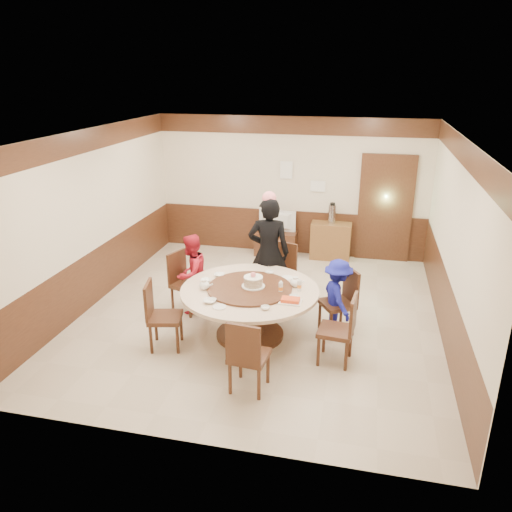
% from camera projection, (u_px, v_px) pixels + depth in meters
% --- Properties ---
extents(room, '(6.00, 6.04, 2.84)m').
position_uv_depth(room, '(260.00, 250.00, 7.57)').
color(room, '#C4B39D').
rests_on(room, ground).
extents(banquet_table, '(1.96, 1.96, 0.78)m').
position_uv_depth(banquet_table, '(250.00, 303.00, 7.10)').
color(banquet_table, '#422314').
rests_on(banquet_table, ground).
extents(chair_0, '(0.61, 0.61, 0.97)m').
position_uv_depth(chair_0, '(338.00, 313.00, 7.31)').
color(chair_0, '#422314').
rests_on(chair_0, ground).
extents(chair_1, '(0.55, 0.56, 0.97)m').
position_uv_depth(chair_1, '(280.00, 283.00, 8.32)').
color(chair_1, '#422314').
rests_on(chair_1, ground).
extents(chair_2, '(0.57, 0.56, 0.97)m').
position_uv_depth(chair_2, '(187.00, 293.00, 7.96)').
color(chair_2, '#422314').
rests_on(chair_2, ground).
extents(chair_3, '(0.53, 0.53, 0.97)m').
position_uv_depth(chair_3, '(164.00, 327.00, 6.90)').
color(chair_3, '#422314').
rests_on(chair_3, ground).
extents(chair_4, '(0.48, 0.49, 0.97)m').
position_uv_depth(chair_4, '(249.00, 367.00, 5.97)').
color(chair_4, '#422314').
rests_on(chair_4, ground).
extents(chair_5, '(0.49, 0.48, 0.97)m').
position_uv_depth(chair_5, '(337.00, 341.00, 6.55)').
color(chair_5, '#422314').
rests_on(chair_5, ground).
extents(person_standing, '(0.72, 0.52, 1.82)m').
position_uv_depth(person_standing, '(269.00, 253.00, 7.94)').
color(person_standing, black).
rests_on(person_standing, ground).
extents(person_red, '(0.65, 0.74, 1.28)m').
position_uv_depth(person_red, '(192.00, 274.00, 7.83)').
color(person_red, '#AF1728').
rests_on(person_red, ground).
extents(person_blue, '(0.69, 0.84, 1.14)m').
position_uv_depth(person_blue, '(337.00, 297.00, 7.20)').
color(person_blue, navy).
rests_on(person_blue, ground).
extents(birthday_cake, '(0.33, 0.33, 0.22)m').
position_uv_depth(birthday_cake, '(253.00, 281.00, 7.01)').
color(birthday_cake, white).
rests_on(birthday_cake, banquet_table).
extents(teapot_left, '(0.17, 0.15, 0.13)m').
position_uv_depth(teapot_left, '(204.00, 285.00, 6.99)').
color(teapot_left, white).
rests_on(teapot_left, banquet_table).
extents(teapot_right, '(0.17, 0.15, 0.13)m').
position_uv_depth(teapot_right, '(295.00, 283.00, 7.08)').
color(teapot_right, white).
rests_on(teapot_right, banquet_table).
extents(bowl_0, '(0.15, 0.15, 0.04)m').
position_uv_depth(bowl_0, '(219.00, 275.00, 7.46)').
color(bowl_0, white).
rests_on(bowl_0, banquet_table).
extents(bowl_1, '(0.12, 0.12, 0.04)m').
position_uv_depth(bowl_1, '(265.00, 308.00, 6.43)').
color(bowl_1, white).
rests_on(bowl_1, banquet_table).
extents(bowl_2, '(0.17, 0.17, 0.04)m').
position_uv_depth(bowl_2, '(210.00, 301.00, 6.61)').
color(bowl_2, white).
rests_on(bowl_2, banquet_table).
extents(bowl_3, '(0.13, 0.13, 0.04)m').
position_uv_depth(bowl_3, '(294.00, 297.00, 6.74)').
color(bowl_3, white).
rests_on(bowl_3, banquet_table).
extents(bowl_4, '(0.15, 0.15, 0.04)m').
position_uv_depth(bowl_4, '(206.00, 280.00, 7.26)').
color(bowl_4, white).
rests_on(bowl_4, banquet_table).
extents(bowl_5, '(0.13, 0.13, 0.04)m').
position_uv_depth(bowl_5, '(269.00, 273.00, 7.54)').
color(bowl_5, white).
rests_on(bowl_5, banquet_table).
extents(saucer_near, '(0.18, 0.18, 0.01)m').
position_uv_depth(saucer_near, '(219.00, 307.00, 6.48)').
color(saucer_near, white).
rests_on(saucer_near, banquet_table).
extents(saucer_far, '(0.18, 0.18, 0.01)m').
position_uv_depth(saucer_far, '(287.00, 278.00, 7.39)').
color(saucer_far, white).
rests_on(saucer_far, banquet_table).
extents(shrimp_platter, '(0.30, 0.20, 0.06)m').
position_uv_depth(shrimp_platter, '(290.00, 301.00, 6.60)').
color(shrimp_platter, white).
rests_on(shrimp_platter, banquet_table).
extents(bottle_0, '(0.06, 0.06, 0.16)m').
position_uv_depth(bottle_0, '(281.00, 288.00, 6.87)').
color(bottle_0, white).
rests_on(bottle_0, banquet_table).
extents(bottle_1, '(0.06, 0.06, 0.16)m').
position_uv_depth(bottle_1, '(299.00, 286.00, 6.94)').
color(bottle_1, white).
rests_on(bottle_1, banquet_table).
extents(tv_stand, '(0.85, 0.45, 0.50)m').
position_uv_depth(tv_stand, '(276.00, 243.00, 10.41)').
color(tv_stand, '#422314').
rests_on(tv_stand, ground).
extents(television, '(0.78, 0.15, 0.44)m').
position_uv_depth(television, '(276.00, 221.00, 10.24)').
color(television, gray).
rests_on(television, tv_stand).
extents(side_cabinet, '(0.80, 0.40, 0.75)m').
position_uv_depth(side_cabinet, '(331.00, 241.00, 10.16)').
color(side_cabinet, brown).
rests_on(side_cabinet, ground).
extents(thermos, '(0.15, 0.15, 0.38)m').
position_uv_depth(thermos, '(332.00, 214.00, 9.96)').
color(thermos, silver).
rests_on(thermos, side_cabinet).
extents(notice_left, '(0.25, 0.00, 0.35)m').
position_uv_depth(notice_left, '(286.00, 170.00, 10.04)').
color(notice_left, white).
rests_on(notice_left, room).
extents(notice_right, '(0.30, 0.00, 0.22)m').
position_uv_depth(notice_right, '(318.00, 186.00, 10.01)').
color(notice_right, white).
rests_on(notice_right, room).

